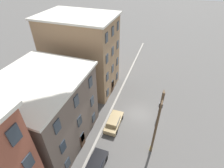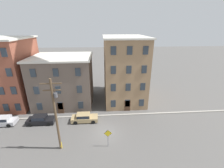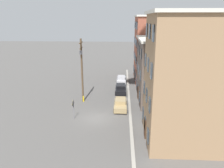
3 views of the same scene
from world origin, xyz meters
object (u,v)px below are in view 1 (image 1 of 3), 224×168
object	(u,v)px
car_black	(95,166)
utility_pole	(157,122)
fire_hydrant	(151,148)
car_tan	(114,122)
caution_sign	(159,109)

from	to	relation	value
car_black	utility_pole	world-z (taller)	utility_pole
car_black	fire_hydrant	distance (m)	7.49
car_tan	fire_hydrant	xyz separation A→B (m)	(-2.48, -5.87, -0.27)
car_black	car_tan	bearing A→B (deg)	0.31
car_tan	caution_sign	xyz separation A→B (m)	(3.75, -6.03, 1.05)
fire_hydrant	car_tan	bearing A→B (deg)	67.14
car_tan	fire_hydrant	bearing A→B (deg)	-112.86
caution_sign	utility_pole	bearing A→B (deg)	179.12
utility_pole	fire_hydrant	distance (m)	5.03
utility_pole	caution_sign	bearing A→B (deg)	-0.88
car_black	fire_hydrant	world-z (taller)	car_black
car_black	utility_pole	size ratio (longest dim) A/B	0.45
caution_sign	car_tan	bearing A→B (deg)	121.89
car_black	car_tan	size ratio (longest dim) A/B	1.00
car_black	car_tan	world-z (taller)	same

